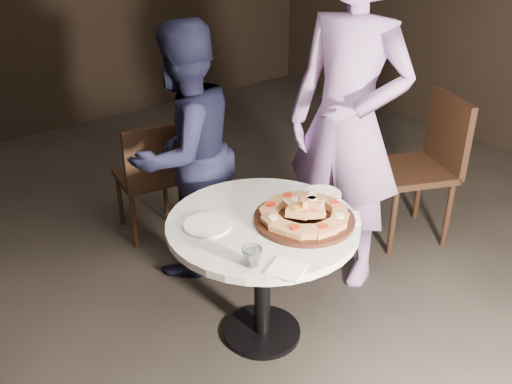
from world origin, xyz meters
The scene contains 13 objects.
floor centered at (0.00, 0.00, 0.00)m, with size 7.00×7.00×0.00m, color black.
table centered at (-0.13, 0.07, 0.54)m, with size 1.06×1.06×0.66m.
serving_board centered at (0.02, -0.04, 0.67)m, with size 0.46×0.46×0.02m, color black.
focaccia_pile centered at (0.02, -0.05, 0.71)m, with size 0.42×0.41×0.11m.
plate_left centered at (-0.36, 0.19, 0.67)m, with size 0.21×0.21×0.01m, color white.
plate_right centered at (0.26, 0.09, 0.67)m, with size 0.19×0.19×0.01m, color white.
water_glass centered at (-0.38, -0.17, 0.70)m, with size 0.08×0.08×0.08m, color silver.
napkin_near centered at (-0.29, -0.28, 0.67)m, with size 0.13×0.13×0.01m, color white.
napkin_far centered at (0.19, -0.15, 0.67)m, with size 0.12×0.12×0.01m, color white.
chair_far centered at (-0.09, 1.23, 0.45)m, with size 0.43×0.44×0.79m.
chair_right centered at (1.28, 0.21, 0.53)m, with size 0.59×0.58×0.92m.
diner_navy centered at (-0.07, 0.83, 0.72)m, with size 0.70×0.55×1.44m, color black.
diner_teal centered at (0.58, 0.25, 0.92)m, with size 0.67×0.44×1.83m, color #866BA6.
Camera 1 is at (-1.53, -1.67, 1.99)m, focal length 40.00 mm.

